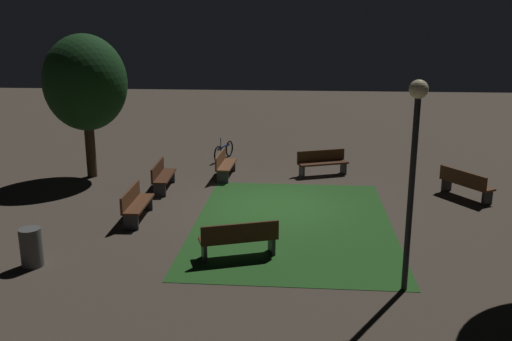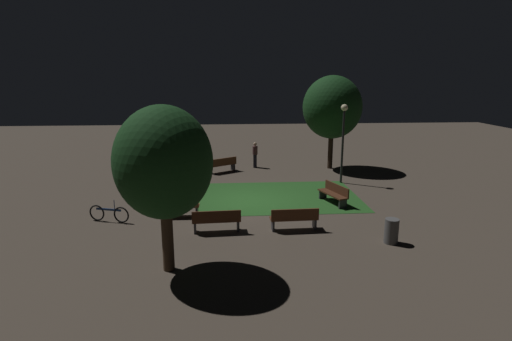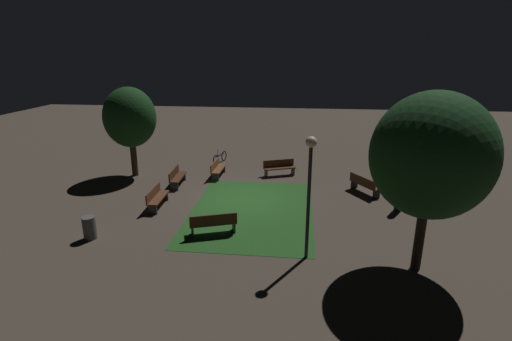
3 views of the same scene
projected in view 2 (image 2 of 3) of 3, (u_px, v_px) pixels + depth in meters
name	position (u px, v px, depth m)	size (l,w,h in m)	color
ground_plane	(250.00, 201.00, 18.77)	(60.00, 60.00, 0.00)	#473D33
grass_lawn	(279.00, 197.00, 19.42)	(7.61, 5.29, 0.01)	#23511E
bench_by_lamp	(217.00, 220.00, 14.93)	(1.82, 0.57, 0.88)	#422314
bench_front_right	(294.00, 218.00, 15.12)	(1.82, 0.54, 0.88)	#512D19
bench_lawn_edge	(177.00, 206.00, 16.57)	(1.81, 0.53, 0.88)	brown
bench_path_side	(222.00, 164.00, 24.22)	(1.78, 1.37, 0.88)	#512D19
bench_corner	(334.00, 193.00, 18.32)	(1.05, 1.86, 0.88)	#422314
bench_back_row	(173.00, 184.00, 19.86)	(1.10, 1.85, 0.88)	#422314
tree_tall_center	(164.00, 163.00, 11.40)	(2.81, 2.81, 4.94)	#423021
tree_lawn_side	(332.00, 107.00, 24.49)	(3.58, 3.58, 5.71)	#2D2116
lamp_post_path_center	(343.00, 130.00, 21.26)	(0.36, 0.36, 4.24)	black
trash_bin	(391.00, 231.00, 13.98)	(0.48, 0.48, 0.88)	#4C4C4C
bicycle	(109.00, 214.00, 16.03)	(1.69, 0.56, 0.93)	black
pedestrian	(255.00, 154.00, 25.38)	(0.32, 0.32, 1.61)	black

